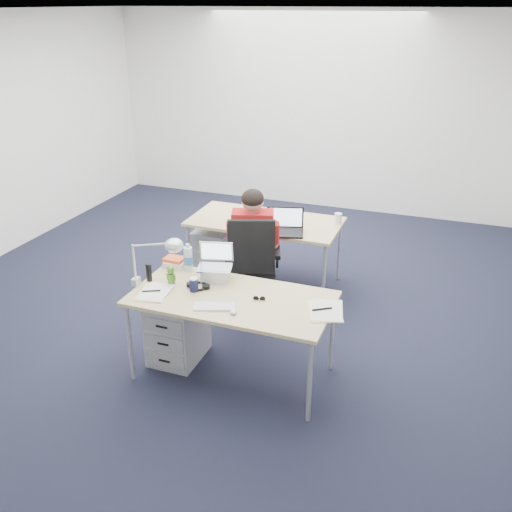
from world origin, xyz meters
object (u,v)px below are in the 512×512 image
at_px(desk_lamp, 149,260).
at_px(computer_mouse, 233,311).
at_px(sunglasses, 259,299).
at_px(far_cup, 338,218).
at_px(office_chair, 252,286).
at_px(desk_near, 232,302).
at_px(bear_figurine, 171,275).
at_px(water_bottle, 188,257).
at_px(book_stack, 175,262).
at_px(drawer_pedestal_near, 178,329).
at_px(drawer_pedestal_far, 216,251).
at_px(wireless_keyboard, 214,306).
at_px(cordless_phone, 149,273).
at_px(dark_laptop, 285,221).
at_px(seated_person, 253,247).
at_px(desk_far, 265,224).
at_px(headphones, 198,286).
at_px(can_koozie, 194,284).
at_px(silver_laptop, 215,263).

bearing_deg(desk_lamp, computer_mouse, -30.01).
bearing_deg(sunglasses, far_cup, 71.94).
distance_m(office_chair, far_cup, 1.19).
relative_size(desk_near, bear_figurine, 10.07).
xyz_separation_m(water_bottle, book_stack, (-0.15, 0.03, -0.08)).
height_order(drawer_pedestal_near, water_bottle, water_bottle).
height_order(drawer_pedestal_far, wireless_keyboard, wireless_keyboard).
relative_size(cordless_phone, sunglasses, 1.60).
distance_m(computer_mouse, bear_figurine, 0.72).
xyz_separation_m(drawer_pedestal_near, dark_laptop, (0.53, 1.35, 0.59)).
bearing_deg(office_chair, seated_person, 85.58).
bearing_deg(wireless_keyboard, far_cup, 57.99).
distance_m(seated_person, wireless_keyboard, 1.41).
height_order(desk_near, far_cup, far_cup).
bearing_deg(desk_far, desk_near, -79.35).
distance_m(seated_person, headphones, 1.14).
bearing_deg(headphones, book_stack, 137.69).
bearing_deg(dark_laptop, can_koozie, -118.02).
bearing_deg(cordless_phone, office_chair, 81.73).
bearing_deg(drawer_pedestal_near, desk_lamp, -134.12).
distance_m(wireless_keyboard, cordless_phone, 0.73).
xyz_separation_m(can_koozie, sunglasses, (0.55, 0.04, -0.05)).
xyz_separation_m(desk_near, book_stack, (-0.68, 0.35, 0.09)).
xyz_separation_m(can_koozie, cordless_phone, (-0.43, 0.03, 0.02)).
distance_m(can_koozie, book_stack, 0.51).
relative_size(office_chair, seated_person, 0.84).
bearing_deg(headphones, dark_laptop, 73.69).
bearing_deg(book_stack, seated_person, 63.19).
bearing_deg(silver_laptop, drawer_pedestal_far, 98.72).
height_order(drawer_pedestal_near, computer_mouse, computer_mouse).
xyz_separation_m(drawer_pedestal_near, book_stack, (-0.14, 0.28, 0.50)).
xyz_separation_m(seated_person, drawer_pedestal_far, (-0.66, 0.55, -0.36)).
distance_m(desk_far, computer_mouse, 2.00).
xyz_separation_m(book_stack, sunglasses, (0.91, -0.32, -0.03)).
height_order(desk_near, desk_lamp, desk_lamp).
height_order(wireless_keyboard, headphones, headphones).
distance_m(cordless_phone, dark_laptop, 1.59).
bearing_deg(drawer_pedestal_near, wireless_keyboard, -29.46).
distance_m(drawer_pedestal_near, drawer_pedestal_far, 1.71).
height_order(silver_laptop, far_cup, silver_laptop).
xyz_separation_m(seated_person, can_koozie, (-0.06, -1.20, 0.15)).
bearing_deg(water_bottle, drawer_pedestal_far, 105.30).
relative_size(can_koozie, sunglasses, 1.21).
relative_size(drawer_pedestal_near, silver_laptop, 1.84).
distance_m(wireless_keyboard, bear_figurine, 0.55).
xyz_separation_m(cordless_phone, far_cup, (1.18, 1.88, -0.02)).
relative_size(drawer_pedestal_near, cordless_phone, 3.55).
height_order(wireless_keyboard, can_koozie, can_koozie).
height_order(headphones, book_stack, book_stack).
bearing_deg(book_stack, office_chair, 54.74).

